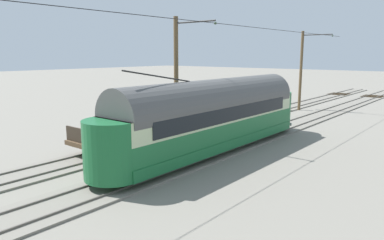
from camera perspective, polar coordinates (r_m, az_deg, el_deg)
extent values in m
plane|color=gray|center=(27.13, 6.28, -1.95)|extent=(220.00, 220.00, 0.00)
cube|color=slate|center=(26.00, 10.38, -2.48)|extent=(2.80, 80.00, 0.10)
cube|color=#59544C|center=(26.32, 9.02, -2.08)|extent=(0.07, 80.00, 0.08)
cube|color=#59544C|center=(25.65, 11.78, -2.50)|extent=(0.07, 80.00, 0.08)
cube|color=#2D2316|center=(55.86, 26.68, 3.44)|extent=(2.50, 0.24, 0.08)
cube|color=#2D2316|center=(55.23, 26.53, 3.38)|extent=(2.50, 0.24, 0.08)
cube|color=#2D2316|center=(54.60, 26.37, 3.33)|extent=(2.50, 0.24, 0.08)
cube|color=#2D2316|center=(53.97, 26.21, 3.27)|extent=(2.50, 0.24, 0.08)
cube|color=#2D2316|center=(53.34, 26.05, 3.21)|extent=(2.50, 0.24, 0.08)
cube|color=slate|center=(28.36, 2.52, -1.25)|extent=(2.80, 80.00, 0.10)
cube|color=#59544C|center=(28.77, 1.39, -0.89)|extent=(0.07, 80.00, 0.08)
cube|color=#59544C|center=(27.93, 3.70, -1.26)|extent=(0.07, 80.00, 0.08)
cube|color=#2D2316|center=(57.00, 22.33, 3.88)|extent=(2.50, 0.24, 0.08)
cube|color=#2D2316|center=(56.38, 22.14, 3.83)|extent=(2.50, 0.24, 0.08)
cube|color=#2D2316|center=(55.77, 21.93, 3.78)|extent=(2.50, 0.24, 0.08)
cube|color=#2D2316|center=(55.15, 21.73, 3.73)|extent=(2.50, 0.24, 0.08)
cube|color=#2D2316|center=(54.54, 21.51, 3.68)|extent=(2.50, 0.24, 0.08)
cube|color=#196033|center=(21.43, 3.38, -3.27)|extent=(2.65, 14.71, 0.55)
cube|color=#196033|center=(21.27, 3.40, -1.31)|extent=(2.55, 14.71, 0.95)
cube|color=#B7C699|center=(21.09, 3.43, 1.36)|extent=(2.55, 14.71, 1.05)
cylinder|color=#4C4C4C|center=(21.01, 3.45, 2.77)|extent=(2.65, 14.42, 2.65)
cylinder|color=#196033|center=(27.38, 12.47, 1.61)|extent=(2.55, 2.55, 2.55)
cylinder|color=#196033|center=(16.04, -12.22, -4.46)|extent=(2.55, 2.55, 2.55)
cube|color=black|center=(28.26, 13.61, 3.90)|extent=(1.63, 0.08, 0.36)
cube|color=black|center=(28.33, 13.61, 3.28)|extent=(1.73, 0.06, 0.80)
cube|color=black|center=(20.36, 6.38, 0.99)|extent=(0.04, 12.36, 0.80)
cube|color=black|center=(21.87, 0.69, 1.70)|extent=(0.04, 12.36, 0.80)
cylinder|color=silver|center=(28.53, 13.61, 1.40)|extent=(0.24, 0.06, 0.24)
cube|color=gray|center=(28.63, 13.48, -0.44)|extent=(1.94, 0.12, 0.20)
cylinder|color=black|center=(17.47, -5.16, 6.77)|extent=(0.07, 4.47, 0.79)
cylinder|color=black|center=(24.99, 11.11, -1.83)|extent=(0.10, 0.76, 0.76)
cylinder|color=black|center=(25.68, 8.30, -1.41)|extent=(0.10, 0.76, 0.76)
cylinder|color=black|center=(17.53, -3.89, -6.87)|extent=(0.10, 0.76, 0.76)
cylinder|color=black|center=(18.50, -7.14, -6.00)|extent=(0.10, 0.76, 0.76)
cube|color=brown|center=(24.44, -4.60, -1.23)|extent=(2.80, 12.82, 0.25)
cube|color=#33281E|center=(20.44, -16.83, -2.43)|extent=(2.80, 0.10, 0.80)
cylinder|color=black|center=(22.15, -14.06, -3.40)|extent=(0.10, 0.84, 0.84)
cylinder|color=black|center=(21.04, -11.72, -4.03)|extent=(0.10, 0.84, 0.84)
cylinder|color=black|center=(28.26, 0.69, -0.15)|extent=(0.10, 0.84, 0.84)
cylinder|color=black|center=(27.40, 3.03, -0.49)|extent=(0.10, 0.84, 0.84)
cylinder|color=brown|center=(38.90, 16.62, 7.30)|extent=(0.28, 0.28, 7.94)
cylinder|color=#2D2D2D|center=(38.35, 18.96, 12.48)|extent=(2.94, 0.10, 0.10)
sphere|color=#334733|center=(37.84, 21.08, 12.16)|extent=(0.16, 0.16, 0.16)
cylinder|color=brown|center=(22.78, -2.48, 5.88)|extent=(0.28, 0.28, 7.94)
cylinder|color=#2D2D2D|center=(21.84, 0.42, 15.08)|extent=(2.94, 0.10, 0.10)
sphere|color=#334733|center=(20.93, 3.65, 14.85)|extent=(0.16, 0.16, 0.16)
cylinder|color=black|center=(14.44, -19.92, 16.33)|extent=(0.03, 60.65, 0.03)
cylinder|color=black|center=(38.35, 18.96, 12.48)|extent=(2.94, 0.02, 0.02)
cube|color=#B2A519|center=(38.35, 13.31, 2.05)|extent=(1.80, 0.60, 0.80)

